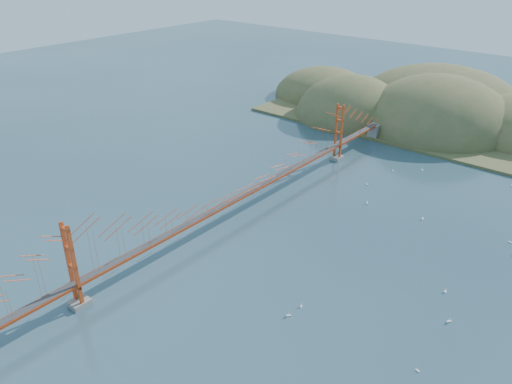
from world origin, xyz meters
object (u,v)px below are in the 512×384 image
Objects in this scene: sailboat_1 at (367,203)px; sailboat_0 at (301,306)px; bridge at (240,175)px; sailboat_2 at (418,370)px.

sailboat_0 is at bearing -76.69° from sailboat_1.
sailboat_0 is at bearing -31.03° from bridge.
bridge is 39.59m from sailboat_2.
sailboat_0 is at bearing 177.82° from sailboat_2.
bridge is at bearing -130.69° from sailboat_1.
bridge is 129.94× the size of sailboat_1.
sailboat_2 is 0.89× the size of sailboat_0.
sailboat_2 is at bearing -20.06° from bridge.
sailboat_0 reaches higher than sailboat_2.
sailboat_2 is (36.63, -13.37, -6.87)m from bridge.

